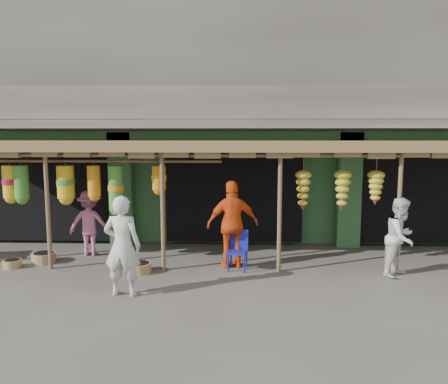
{
  "coord_description": "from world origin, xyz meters",
  "views": [
    {
      "loc": [
        0.15,
        -9.36,
        2.92
      ],
      "look_at": [
        -0.22,
        1.0,
        1.57
      ],
      "focal_mm": 35.0,
      "sensor_mm": 36.0,
      "label": 1
    }
  ],
  "objects_px": {
    "blue_chair": "(238,248)",
    "person_right": "(401,237)",
    "person_vendor": "(233,224)",
    "person_shopper": "(90,223)",
    "person_front": "(122,246)"
  },
  "relations": [
    {
      "from": "person_right",
      "to": "person_vendor",
      "type": "xyz_separation_m",
      "value": [
        -3.5,
        0.48,
        0.15
      ]
    },
    {
      "from": "person_shopper",
      "to": "blue_chair",
      "type": "bearing_deg",
      "value": 163.38
    },
    {
      "from": "person_right",
      "to": "person_vendor",
      "type": "distance_m",
      "value": 3.53
    },
    {
      "from": "person_vendor",
      "to": "person_shopper",
      "type": "xyz_separation_m",
      "value": [
        -3.5,
        0.87,
        -0.17
      ]
    },
    {
      "from": "person_front",
      "to": "person_shopper",
      "type": "xyz_separation_m",
      "value": [
        -1.52,
        2.67,
        -0.13
      ]
    },
    {
      "from": "blue_chair",
      "to": "person_shopper",
      "type": "height_order",
      "value": "person_shopper"
    },
    {
      "from": "person_front",
      "to": "person_vendor",
      "type": "distance_m",
      "value": 2.67
    },
    {
      "from": "blue_chair",
      "to": "person_vendor",
      "type": "distance_m",
      "value": 0.53
    },
    {
      "from": "person_front",
      "to": "person_vendor",
      "type": "height_order",
      "value": "person_vendor"
    },
    {
      "from": "blue_chair",
      "to": "person_front",
      "type": "xyz_separation_m",
      "value": [
        -2.1,
        -1.66,
        0.45
      ]
    },
    {
      "from": "blue_chair",
      "to": "person_shopper",
      "type": "relative_size",
      "value": 0.54
    },
    {
      "from": "person_vendor",
      "to": "person_right",
      "type": "bearing_deg",
      "value": 160.26
    },
    {
      "from": "person_front",
      "to": "person_shopper",
      "type": "relative_size",
      "value": 1.16
    },
    {
      "from": "blue_chair",
      "to": "person_shopper",
      "type": "xyz_separation_m",
      "value": [
        -3.62,
        1.02,
        0.32
      ]
    },
    {
      "from": "blue_chair",
      "to": "person_right",
      "type": "relative_size",
      "value": 0.52
    }
  ]
}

